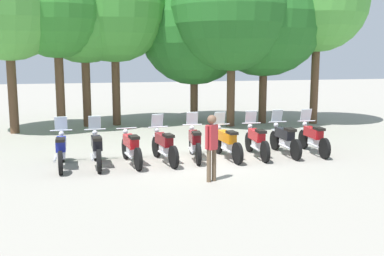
{
  "coord_description": "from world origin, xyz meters",
  "views": [
    {
      "loc": [
        -3.34,
        -12.93,
        3.12
      ],
      "look_at": [
        0.0,
        0.5,
        0.9
      ],
      "focal_mm": 42.46,
      "sensor_mm": 36.0,
      "label": 1
    }
  ],
  "objects_px": {
    "tree_4": "(194,30)",
    "tree_5": "(232,8)",
    "motorcycle_2": "(131,147)",
    "motorcycle_6": "(256,140)",
    "motorcycle_0": "(61,149)",
    "motorcycle_7": "(284,138)",
    "tree_1": "(56,8)",
    "motorcycle_4": "(195,142)",
    "tree_6": "(265,15)",
    "motorcycle_1": "(97,148)",
    "tree_7": "(318,2)",
    "tree_3": "(114,6)",
    "motorcycle_3": "(164,145)",
    "person_0": "(212,143)",
    "tree_0": "(7,5)",
    "motorcycle_5": "(227,142)",
    "tree_2": "(84,12)",
    "motorcycle_8": "(313,137)"
  },
  "relations": [
    {
      "from": "motorcycle_4",
      "to": "motorcycle_8",
      "type": "xyz_separation_m",
      "value": [
        3.89,
        -0.15,
        0.0
      ]
    },
    {
      "from": "tree_7",
      "to": "motorcycle_7",
      "type": "bearing_deg",
      "value": -125.89
    },
    {
      "from": "person_0",
      "to": "tree_5",
      "type": "bearing_deg",
      "value": -46.36
    },
    {
      "from": "motorcycle_6",
      "to": "motorcycle_4",
      "type": "bearing_deg",
      "value": 89.07
    },
    {
      "from": "motorcycle_3",
      "to": "tree_4",
      "type": "bearing_deg",
      "value": -28.66
    },
    {
      "from": "motorcycle_6",
      "to": "motorcycle_0",
      "type": "bearing_deg",
      "value": 93.52
    },
    {
      "from": "motorcycle_6",
      "to": "tree_6",
      "type": "distance_m",
      "value": 8.46
    },
    {
      "from": "motorcycle_5",
      "to": "tree_4",
      "type": "height_order",
      "value": "tree_4"
    },
    {
      "from": "motorcycle_4",
      "to": "tree_7",
      "type": "xyz_separation_m",
      "value": [
        7.12,
        5.71,
        4.94
      ]
    },
    {
      "from": "tree_1",
      "to": "tree_7",
      "type": "xyz_separation_m",
      "value": [
        11.24,
        -0.8,
        0.46
      ]
    },
    {
      "from": "tree_1",
      "to": "tree_5",
      "type": "bearing_deg",
      "value": -4.83
    },
    {
      "from": "tree_4",
      "to": "motorcycle_2",
      "type": "bearing_deg",
      "value": -116.06
    },
    {
      "from": "person_0",
      "to": "tree_2",
      "type": "distance_m",
      "value": 11.01
    },
    {
      "from": "motorcycle_7",
      "to": "tree_6",
      "type": "relative_size",
      "value": 0.28
    },
    {
      "from": "tree_0",
      "to": "tree_3",
      "type": "height_order",
      "value": "tree_3"
    },
    {
      "from": "motorcycle_1",
      "to": "tree_7",
      "type": "xyz_separation_m",
      "value": [
        10.05,
        5.92,
        4.94
      ]
    },
    {
      "from": "person_0",
      "to": "tree_5",
      "type": "height_order",
      "value": "tree_5"
    },
    {
      "from": "motorcycle_0",
      "to": "tree_0",
      "type": "height_order",
      "value": "tree_0"
    },
    {
      "from": "motorcycle_0",
      "to": "tree_5",
      "type": "relative_size",
      "value": 0.28
    },
    {
      "from": "motorcycle_6",
      "to": "tree_6",
      "type": "bearing_deg",
      "value": -20.48
    },
    {
      "from": "motorcycle_1",
      "to": "tree_4",
      "type": "xyz_separation_m",
      "value": [
        4.87,
        7.95,
        3.78
      ]
    },
    {
      "from": "tree_7",
      "to": "person_0",
      "type": "bearing_deg",
      "value": -131.63
    },
    {
      "from": "tree_1",
      "to": "person_0",
      "type": "bearing_deg",
      "value": -66.66
    },
    {
      "from": "person_0",
      "to": "tree_3",
      "type": "height_order",
      "value": "tree_3"
    },
    {
      "from": "tree_0",
      "to": "tree_4",
      "type": "distance_m",
      "value": 8.07
    },
    {
      "from": "motorcycle_4",
      "to": "motorcycle_7",
      "type": "relative_size",
      "value": 1.0
    },
    {
      "from": "motorcycle_3",
      "to": "tree_1",
      "type": "distance_m",
      "value": 8.66
    },
    {
      "from": "motorcycle_6",
      "to": "tree_2",
      "type": "height_order",
      "value": "tree_2"
    },
    {
      "from": "tree_4",
      "to": "tree_5",
      "type": "relative_size",
      "value": 0.88
    },
    {
      "from": "tree_4",
      "to": "tree_2",
      "type": "bearing_deg",
      "value": -175.47
    },
    {
      "from": "motorcycle_0",
      "to": "motorcycle_2",
      "type": "relative_size",
      "value": 1.0
    },
    {
      "from": "motorcycle_2",
      "to": "person_0",
      "type": "distance_m",
      "value": 2.93
    },
    {
      "from": "tree_1",
      "to": "tree_7",
      "type": "relative_size",
      "value": 0.92
    },
    {
      "from": "tree_3",
      "to": "tree_4",
      "type": "height_order",
      "value": "tree_3"
    },
    {
      "from": "motorcycle_3",
      "to": "tree_7",
      "type": "xyz_separation_m",
      "value": [
        8.1,
        5.92,
        4.94
      ]
    },
    {
      "from": "motorcycle_4",
      "to": "tree_6",
      "type": "bearing_deg",
      "value": -30.55
    },
    {
      "from": "tree_4",
      "to": "tree_5",
      "type": "distance_m",
      "value": 2.35
    },
    {
      "from": "motorcycle_2",
      "to": "tree_6",
      "type": "height_order",
      "value": "tree_6"
    },
    {
      "from": "motorcycle_7",
      "to": "tree_1",
      "type": "relative_size",
      "value": 0.31
    },
    {
      "from": "motorcycle_0",
      "to": "motorcycle_7",
      "type": "bearing_deg",
      "value": -89.76
    },
    {
      "from": "motorcycle_4",
      "to": "motorcycle_5",
      "type": "distance_m",
      "value": 0.98
    },
    {
      "from": "motorcycle_1",
      "to": "motorcycle_5",
      "type": "bearing_deg",
      "value": -91.23
    },
    {
      "from": "motorcycle_1",
      "to": "tree_1",
      "type": "distance_m",
      "value": 8.16
    },
    {
      "from": "motorcycle_5",
      "to": "tree_1",
      "type": "bearing_deg",
      "value": 33.06
    },
    {
      "from": "motorcycle_7",
      "to": "tree_3",
      "type": "distance_m",
      "value": 10.03
    },
    {
      "from": "motorcycle_0",
      "to": "tree_7",
      "type": "height_order",
      "value": "tree_7"
    },
    {
      "from": "tree_5",
      "to": "motorcycle_6",
      "type": "bearing_deg",
      "value": -101.3
    },
    {
      "from": "motorcycle_2",
      "to": "motorcycle_5",
      "type": "relative_size",
      "value": 1.0
    },
    {
      "from": "tree_1",
      "to": "tree_7",
      "type": "bearing_deg",
      "value": -4.07
    },
    {
      "from": "motorcycle_2",
      "to": "tree_4",
      "type": "relative_size",
      "value": 0.32
    }
  ]
}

